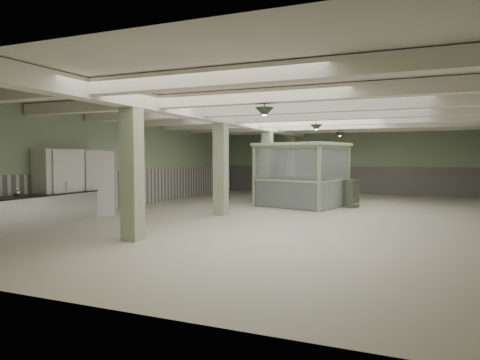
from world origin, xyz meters
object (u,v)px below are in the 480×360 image
at_px(walkin_cooler, 71,183).
at_px(guard_booth, 301,164).
at_px(prep_counter, 42,209).
at_px(filing_cabinet, 352,194).

bearing_deg(walkin_cooler, guard_booth, 46.73).
bearing_deg(prep_counter, guard_booth, 52.26).
bearing_deg(guard_booth, walkin_cooler, -116.87).
height_order(prep_counter, guard_booth, guard_booth).
bearing_deg(guard_booth, filing_cabinet, 24.41).
xyz_separation_m(walkin_cooler, guard_booth, (6.04, 6.42, 0.58)).
bearing_deg(filing_cabinet, guard_booth, -149.44).
relative_size(prep_counter, guard_booth, 1.39).
relative_size(prep_counter, filing_cabinet, 4.79).
height_order(prep_counter, walkin_cooler, walkin_cooler).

